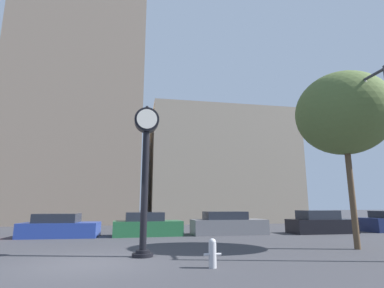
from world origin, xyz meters
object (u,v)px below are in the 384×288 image
Objects in this scene: car_blue at (60,227)px; street_lamp_right at (384,129)px; car_green at (147,226)px; fire_hydrant_near at (212,253)px; street_clock at (146,160)px; bare_tree at (343,114)px; car_grey at (228,224)px; car_black at (321,223)px.

car_blue is 0.63× the size of street_lamp_right.
car_green is 9.59m from fire_hydrant_near.
bare_tree is (8.46, 0.24, 2.29)m from street_clock.
street_clock reaches higher than car_grey.
bare_tree is (6.58, 2.49, 5.22)m from fire_hydrant_near.
car_blue is 16.09m from street_lamp_right.
car_black reaches higher than fire_hydrant_near.
street_clock is at bearing -149.81° from car_black.
street_clock is at bearing -96.22° from car_green.
car_blue is (-4.37, 7.25, -2.79)m from street_clock.
car_grey is at bearing 70.40° from fire_hydrant_near.
street_clock is 9.36m from car_grey.
bare_tree reaches higher than street_clock.
street_lamp_right is at bearing -110.22° from car_black.
fire_hydrant_near is 7.40m from street_lamp_right.
car_grey reaches higher than car_green.
car_blue is 9.62m from car_grey.
street_clock is 4.14m from fire_hydrant_near.
car_black is at bearing 71.05° from street_lamp_right.
fire_hydrant_near is (1.88, -2.25, -2.93)m from street_clock.
fire_hydrant_near is 0.12× the size of street_lamp_right.
car_black is at bearing -3.93° from car_grey.
car_grey is 10.07m from fire_hydrant_near.
street_lamp_right is at bearing -34.56° from car_blue.
car_grey reaches higher than fire_hydrant_near.
car_black is 8.78m from bare_tree.
bare_tree reaches higher than car_green.
car_black reaches higher than car_blue.
car_green is (4.76, -0.02, 0.03)m from car_blue.
street_clock reaches higher than car_black.
street_clock is 13.46m from car_black.
car_black is at bearing -4.97° from car_green.
street_clock is 1.30× the size of car_blue.
bare_tree reaches higher than car_grey.
car_black is 10.21m from street_lamp_right.
car_blue is 1.04× the size of car_green.
car_grey is 6.00m from car_black.
bare_tree is at bearing 1.65° from street_clock.
street_lamp_right is 0.88× the size of bare_tree.
street_lamp_right is at bearing 1.25° from fire_hydrant_near.
car_green is 0.97× the size of car_black.
car_green is at bearing 1.94° from car_blue.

